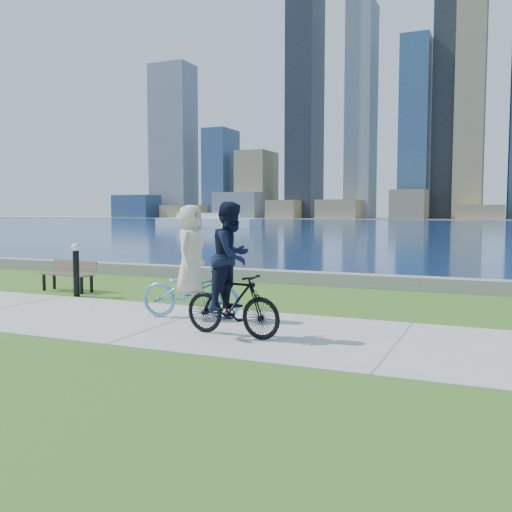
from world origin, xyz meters
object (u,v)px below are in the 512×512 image
at_px(park_bench, 70,273).
at_px(cyclist_woman, 191,277).
at_px(cyclist_man, 232,280).
at_px(bollard_lamp, 76,266).

bearing_deg(park_bench, cyclist_woman, -18.88).
height_order(park_bench, cyclist_man, cyclist_man).
bearing_deg(cyclist_woman, cyclist_man, -136.55).
bearing_deg(bollard_lamp, cyclist_man, -24.87).
distance_m(park_bench, bollard_lamp, 1.05).
height_order(bollard_lamp, cyclist_man, cyclist_man).
height_order(bollard_lamp, cyclist_woman, cyclist_woman).
height_order(park_bench, cyclist_woman, cyclist_woman).
relative_size(park_bench, cyclist_man, 0.70).
relative_size(park_bench, cyclist_woman, 0.72).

